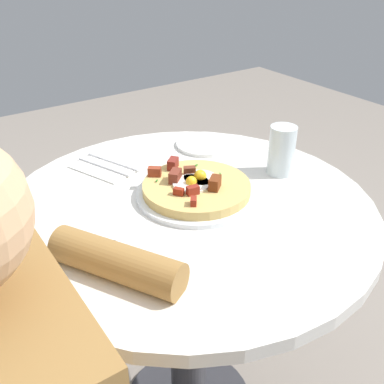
# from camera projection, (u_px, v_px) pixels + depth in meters

# --- Properties ---
(dining_table) EXTENTS (0.87, 0.87, 0.75)m
(dining_table) POSITION_uv_depth(u_px,v_px,m) (188.00, 263.00, 1.12)
(dining_table) COLOR silver
(dining_table) RESTS_ON ground_plane
(pizza_plate) EXTENTS (0.29, 0.29, 0.01)m
(pizza_plate) POSITION_uv_depth(u_px,v_px,m) (196.00, 194.00, 1.06)
(pizza_plate) COLOR white
(pizza_plate) RESTS_ON dining_table
(breakfast_pizza) EXTENTS (0.26, 0.26, 0.05)m
(breakfast_pizza) POSITION_uv_depth(u_px,v_px,m) (196.00, 186.00, 1.05)
(breakfast_pizza) COLOR tan
(breakfast_pizza) RESTS_ON pizza_plate
(bread_plate) EXTENTS (0.17, 0.17, 0.01)m
(bread_plate) POSITION_uv_depth(u_px,v_px,m) (205.00, 144.00, 1.31)
(bread_plate) COLOR white
(bread_plate) RESTS_ON dining_table
(napkin) EXTENTS (0.21, 0.19, 0.00)m
(napkin) POSITION_uv_depth(u_px,v_px,m) (109.00, 165.00, 1.20)
(napkin) COLOR white
(napkin) RESTS_ON dining_table
(fork) EXTENTS (0.17, 0.08, 0.00)m
(fork) POSITION_uv_depth(u_px,v_px,m) (104.00, 166.00, 1.18)
(fork) COLOR silver
(fork) RESTS_ON napkin
(knife) EXTENTS (0.17, 0.08, 0.00)m
(knife) POSITION_uv_depth(u_px,v_px,m) (114.00, 161.00, 1.21)
(knife) COLOR silver
(knife) RESTS_ON napkin
(water_glass) EXTENTS (0.07, 0.07, 0.13)m
(water_glass) POSITION_uv_depth(u_px,v_px,m) (282.00, 150.00, 1.13)
(water_glass) COLOR silver
(water_glass) RESTS_ON dining_table
(salt_shaker) EXTENTS (0.03, 0.03, 0.05)m
(salt_shaker) POSITION_uv_depth(u_px,v_px,m) (20.00, 199.00, 1.00)
(salt_shaker) COLOR white
(salt_shaker) RESTS_ON dining_table
(pepper_shaker) EXTENTS (0.03, 0.03, 0.05)m
(pepper_shaker) POSITION_uv_depth(u_px,v_px,m) (112.00, 255.00, 0.83)
(pepper_shaker) COLOR #3F3833
(pepper_shaker) RESTS_ON dining_table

